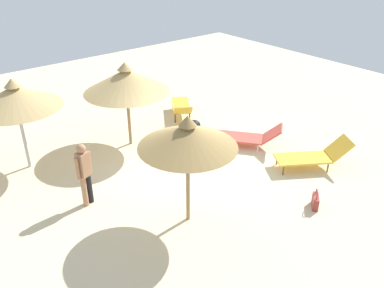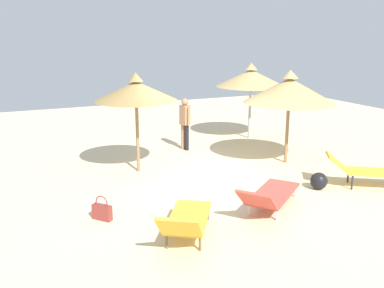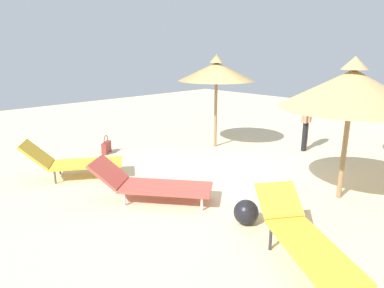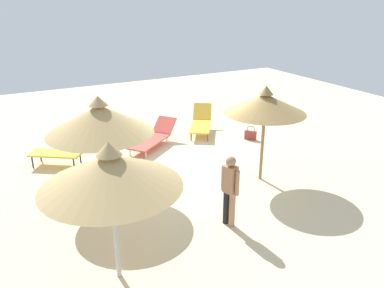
{
  "view_description": "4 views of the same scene",
  "coord_description": "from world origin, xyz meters",
  "px_view_note": "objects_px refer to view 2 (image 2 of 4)",
  "views": [
    {
      "loc": [
        -5.8,
        -6.99,
        5.72
      ],
      "look_at": [
        -0.36,
        -0.35,
        1.18
      ],
      "focal_mm": 37.77,
      "sensor_mm": 36.0,
      "label": 1
    },
    {
      "loc": [
        8.84,
        -4.44,
        3.45
      ],
      "look_at": [
        0.72,
        -0.75,
        1.13
      ],
      "focal_mm": 39.96,
      "sensor_mm": 36.0,
      "label": 2
    },
    {
      "loc": [
        5.58,
        4.85,
        2.6
      ],
      "look_at": [
        0.56,
        -0.36,
        0.61
      ],
      "focal_mm": 31.63,
      "sensor_mm": 36.0,
      "label": 3
    },
    {
      "loc": [
        -8.65,
        4.59,
        4.62
      ],
      "look_at": [
        0.42,
        -0.19,
        0.62
      ],
      "focal_mm": 36.0,
      "sensor_mm": 36.0,
      "label": 4
    }
  ],
  "objects_px": {
    "lounge_chair_near_right": "(186,220)",
    "person_standing_edge": "(185,121)",
    "parasol_umbrella_front": "(251,78)",
    "beach_ball": "(319,181)",
    "lounge_chair_back": "(269,195)",
    "parasol_umbrella_near_left": "(289,90)",
    "parasol_umbrella_center": "(136,91)",
    "handbag": "(102,211)",
    "lounge_chair_far_left": "(367,170)"
  },
  "relations": [
    {
      "from": "lounge_chair_near_right",
      "to": "person_standing_edge",
      "type": "xyz_separation_m",
      "value": [
        -5.48,
        2.36,
        0.51
      ]
    },
    {
      "from": "parasol_umbrella_front",
      "to": "beach_ball",
      "type": "height_order",
      "value": "parasol_umbrella_front"
    },
    {
      "from": "lounge_chair_back",
      "to": "parasol_umbrella_near_left",
      "type": "bearing_deg",
      "value": 138.11
    },
    {
      "from": "parasol_umbrella_near_left",
      "to": "lounge_chair_back",
      "type": "bearing_deg",
      "value": -41.89
    },
    {
      "from": "parasol_umbrella_center",
      "to": "beach_ball",
      "type": "height_order",
      "value": "parasol_umbrella_center"
    },
    {
      "from": "parasol_umbrella_center",
      "to": "handbag",
      "type": "height_order",
      "value": "parasol_umbrella_center"
    },
    {
      "from": "parasol_umbrella_near_left",
      "to": "parasol_umbrella_center",
      "type": "distance_m",
      "value": 4.04
    },
    {
      "from": "beach_ball",
      "to": "parasol_umbrella_front",
      "type": "bearing_deg",
      "value": 166.44
    },
    {
      "from": "parasol_umbrella_center",
      "to": "parasol_umbrella_front",
      "type": "relative_size",
      "value": 1.0
    },
    {
      "from": "parasol_umbrella_center",
      "to": "beach_ball",
      "type": "distance_m",
      "value": 4.85
    },
    {
      "from": "lounge_chair_back",
      "to": "person_standing_edge",
      "type": "xyz_separation_m",
      "value": [
        -4.97,
        0.33,
        0.57
      ]
    },
    {
      "from": "parasol_umbrella_front",
      "to": "handbag",
      "type": "bearing_deg",
      "value": -53.42
    },
    {
      "from": "beach_ball",
      "to": "person_standing_edge",
      "type": "bearing_deg",
      "value": -162.4
    },
    {
      "from": "parasol_umbrella_near_left",
      "to": "lounge_chair_near_right",
      "type": "relative_size",
      "value": 1.25
    },
    {
      "from": "lounge_chair_back",
      "to": "lounge_chair_far_left",
      "type": "distance_m",
      "value": 2.85
    },
    {
      "from": "lounge_chair_near_right",
      "to": "handbag",
      "type": "bearing_deg",
      "value": -142.57
    },
    {
      "from": "parasol_umbrella_center",
      "to": "handbag",
      "type": "xyz_separation_m",
      "value": [
        2.57,
        -1.53,
        -1.9
      ]
    },
    {
      "from": "lounge_chair_far_left",
      "to": "person_standing_edge",
      "type": "distance_m",
      "value": 5.4
    },
    {
      "from": "lounge_chair_back",
      "to": "parasol_umbrella_front",
      "type": "bearing_deg",
      "value": 151.84
    },
    {
      "from": "lounge_chair_near_right",
      "to": "person_standing_edge",
      "type": "relative_size",
      "value": 1.27
    },
    {
      "from": "lounge_chair_far_left",
      "to": "handbag",
      "type": "distance_m",
      "value": 6.03
    },
    {
      "from": "lounge_chair_near_right",
      "to": "person_standing_edge",
      "type": "height_order",
      "value": "person_standing_edge"
    },
    {
      "from": "handbag",
      "to": "parasol_umbrella_center",
      "type": "bearing_deg",
      "value": 149.16
    },
    {
      "from": "lounge_chair_near_right",
      "to": "lounge_chair_far_left",
      "type": "bearing_deg",
      "value": 98.42
    },
    {
      "from": "parasol_umbrella_center",
      "to": "parasol_umbrella_front",
      "type": "bearing_deg",
      "value": 113.1
    },
    {
      "from": "lounge_chair_near_right",
      "to": "beach_ball",
      "type": "relative_size",
      "value": 5.17
    },
    {
      "from": "lounge_chair_back",
      "to": "person_standing_edge",
      "type": "height_order",
      "value": "person_standing_edge"
    },
    {
      "from": "parasol_umbrella_center",
      "to": "lounge_chair_near_right",
      "type": "xyz_separation_m",
      "value": [
        4.02,
        -0.42,
        -1.7
      ]
    },
    {
      "from": "lounge_chair_near_right",
      "to": "person_standing_edge",
      "type": "bearing_deg",
      "value": 156.65
    },
    {
      "from": "person_standing_edge",
      "to": "handbag",
      "type": "relative_size",
      "value": 3.25
    },
    {
      "from": "parasol_umbrella_center",
      "to": "person_standing_edge",
      "type": "height_order",
      "value": "parasol_umbrella_center"
    },
    {
      "from": "handbag",
      "to": "person_standing_edge",
      "type": "bearing_deg",
      "value": 139.19
    },
    {
      "from": "parasol_umbrella_near_left",
      "to": "lounge_chair_back",
      "type": "relative_size",
      "value": 1.21
    },
    {
      "from": "parasol_umbrella_front",
      "to": "handbag",
      "type": "xyz_separation_m",
      "value": [
        4.5,
        -6.06,
        -1.86
      ]
    },
    {
      "from": "lounge_chair_far_left",
      "to": "parasol_umbrella_near_left",
      "type": "bearing_deg",
      "value": -167.59
    },
    {
      "from": "parasol_umbrella_center",
      "to": "lounge_chair_near_right",
      "type": "height_order",
      "value": "parasol_umbrella_center"
    },
    {
      "from": "parasol_umbrella_near_left",
      "to": "handbag",
      "type": "relative_size",
      "value": 5.19
    },
    {
      "from": "handbag",
      "to": "beach_ball",
      "type": "bearing_deg",
      "value": 85.37
    },
    {
      "from": "lounge_chair_back",
      "to": "handbag",
      "type": "relative_size",
      "value": 4.3
    },
    {
      "from": "parasol_umbrella_front",
      "to": "lounge_chair_near_right",
      "type": "distance_m",
      "value": 7.91
    },
    {
      "from": "parasol_umbrella_near_left",
      "to": "lounge_chair_far_left",
      "type": "relative_size",
      "value": 1.33
    },
    {
      "from": "lounge_chair_near_right",
      "to": "beach_ball",
      "type": "distance_m",
      "value": 3.92
    },
    {
      "from": "lounge_chair_near_right",
      "to": "beach_ball",
      "type": "xyz_separation_m",
      "value": [
        -1.06,
        3.77,
        -0.18
      ]
    },
    {
      "from": "parasol_umbrella_center",
      "to": "handbag",
      "type": "distance_m",
      "value": 3.54
    },
    {
      "from": "parasol_umbrella_center",
      "to": "parasol_umbrella_front",
      "type": "xyz_separation_m",
      "value": [
        -1.93,
        4.52,
        -0.04
      ]
    },
    {
      "from": "parasol_umbrella_center",
      "to": "beach_ball",
      "type": "bearing_deg",
      "value": 48.48
    },
    {
      "from": "person_standing_edge",
      "to": "lounge_chair_back",
      "type": "bearing_deg",
      "value": -3.8
    },
    {
      "from": "lounge_chair_back",
      "to": "beach_ball",
      "type": "relative_size",
      "value": 5.38
    },
    {
      "from": "lounge_chair_back",
      "to": "beach_ball",
      "type": "xyz_separation_m",
      "value": [
        -0.55,
        1.73,
        -0.13
      ]
    },
    {
      "from": "parasol_umbrella_center",
      "to": "lounge_chair_back",
      "type": "height_order",
      "value": "parasol_umbrella_center"
    }
  ]
}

